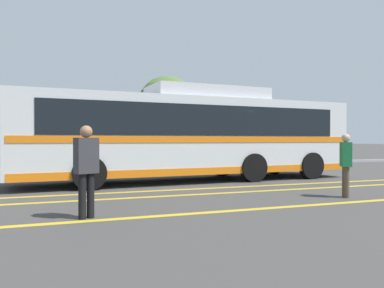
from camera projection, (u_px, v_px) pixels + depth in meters
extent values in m
plane|color=#423F3D|center=(208.00, 180.00, 13.77)|extent=(220.00, 220.00, 0.00)
cube|color=gold|center=(216.00, 188.00, 11.44)|extent=(32.21, 0.20, 0.01)
cube|color=gold|center=(232.00, 193.00, 10.42)|extent=(32.21, 0.20, 0.01)
cube|color=gold|center=(281.00, 207.00, 8.15)|extent=(32.21, 0.20, 0.01)
cube|color=#99999E|center=(147.00, 166.00, 20.13)|extent=(40.21, 0.36, 0.15)
cube|color=silver|center=(192.00, 136.00, 13.49)|extent=(12.33, 3.20, 2.61)
cube|color=black|center=(192.00, 122.00, 13.49)|extent=(10.63, 3.14, 1.03)
cube|color=orange|center=(192.00, 139.00, 13.50)|extent=(12.09, 3.23, 0.20)
cube|color=orange|center=(192.00, 169.00, 13.51)|extent=(12.09, 3.22, 0.24)
cube|color=black|center=(2.00, 133.00, 11.08)|extent=(0.17, 2.21, 1.92)
cube|color=black|center=(2.00, 96.00, 11.07)|extent=(0.14, 1.75, 0.24)
cube|color=silver|center=(207.00, 94.00, 13.72)|extent=(4.38, 2.25, 0.45)
cylinder|color=black|center=(89.00, 173.00, 10.91)|extent=(1.01, 0.34, 1.00)
cylinder|color=black|center=(80.00, 168.00, 13.12)|extent=(1.01, 0.34, 1.00)
cylinder|color=black|center=(253.00, 168.00, 13.12)|extent=(1.01, 0.34, 1.00)
cylinder|color=black|center=(221.00, 164.00, 15.33)|extent=(1.01, 0.34, 1.00)
cylinder|color=black|center=(311.00, 166.00, 14.13)|extent=(1.01, 0.34, 1.00)
cylinder|color=black|center=(273.00, 162.00, 16.35)|extent=(1.01, 0.34, 1.00)
cube|color=black|center=(72.00, 157.00, 17.29)|extent=(4.25, 1.87, 0.74)
cube|color=black|center=(70.00, 144.00, 17.24)|extent=(1.82, 1.57, 0.45)
cylinder|color=black|center=(98.00, 164.00, 18.53)|extent=(0.61, 0.22, 0.60)
cylinder|color=black|center=(103.00, 166.00, 17.03)|extent=(0.61, 0.22, 0.60)
cylinder|color=black|center=(42.00, 165.00, 17.55)|extent=(0.61, 0.22, 0.60)
cylinder|color=black|center=(42.00, 167.00, 16.05)|extent=(0.61, 0.22, 0.60)
cube|color=#335B33|center=(190.00, 156.00, 18.72)|extent=(4.46, 1.87, 0.74)
cube|color=black|center=(188.00, 144.00, 18.68)|extent=(1.88, 1.63, 0.49)
cylinder|color=black|center=(209.00, 162.00, 20.00)|extent=(0.60, 0.21, 0.60)
cylinder|color=black|center=(222.00, 164.00, 18.36)|extent=(0.60, 0.21, 0.60)
cylinder|color=black|center=(159.00, 163.00, 19.09)|extent=(0.60, 0.21, 0.60)
cylinder|color=black|center=(168.00, 165.00, 17.45)|extent=(0.60, 0.21, 0.60)
cylinder|color=black|center=(91.00, 195.00, 7.05)|extent=(0.14, 0.14, 0.84)
cylinder|color=black|center=(82.00, 196.00, 6.93)|extent=(0.14, 0.14, 0.84)
cube|color=#333338|center=(86.00, 156.00, 6.99)|extent=(0.47, 0.37, 0.67)
sphere|color=#9E704C|center=(86.00, 132.00, 6.98)|extent=(0.23, 0.23, 0.23)
cylinder|color=brown|center=(346.00, 182.00, 9.48)|extent=(0.14, 0.14, 0.79)
cylinder|color=brown|center=(345.00, 182.00, 9.65)|extent=(0.14, 0.14, 0.79)
cube|color=#1E723F|center=(346.00, 154.00, 9.56)|extent=(0.40, 0.47, 0.63)
sphere|color=tan|center=(346.00, 138.00, 9.55)|extent=(0.21, 0.21, 0.21)
cylinder|color=#513823|center=(167.00, 145.00, 25.68)|extent=(0.28, 0.28, 2.27)
sphere|color=#4C7033|center=(167.00, 106.00, 25.65)|extent=(4.10, 4.10, 4.10)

